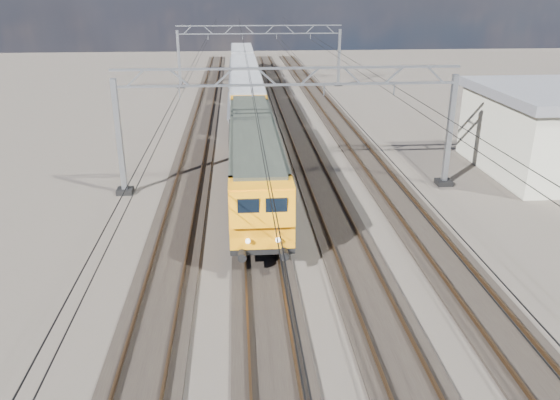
{
  "coord_description": "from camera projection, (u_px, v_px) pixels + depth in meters",
  "views": [
    {
      "loc": [
        -2.88,
        -26.31,
        11.17
      ],
      "look_at": [
        -1.1,
        -3.91,
        2.4
      ],
      "focal_mm": 35.0,
      "sensor_mm": 36.0,
      "label": 1
    }
  ],
  "objects": [
    {
      "name": "ground",
      "position": [
        295.0,
        215.0,
        28.7
      ],
      "size": [
        160.0,
        160.0,
        0.0
      ],
      "primitive_type": "plane",
      "color": "#28231E",
      "rests_on": "ground"
    },
    {
      "name": "track_outer_west",
      "position": [
        180.0,
        217.0,
        28.23
      ],
      "size": [
        2.6,
        140.0,
        0.3
      ],
      "color": "black",
      "rests_on": "ground"
    },
    {
      "name": "track_loco",
      "position": [
        257.0,
        215.0,
        28.53
      ],
      "size": [
        2.6,
        140.0,
        0.3
      ],
      "color": "black",
      "rests_on": "ground"
    },
    {
      "name": "track_inner_east",
      "position": [
        332.0,
        213.0,
        28.82
      ],
      "size": [
        2.6,
        140.0,
        0.3
      ],
      "color": "black",
      "rests_on": "ground"
    },
    {
      "name": "track_outer_east",
      "position": [
        406.0,
        210.0,
        29.12
      ],
      "size": [
        2.6,
        140.0,
        0.3
      ],
      "color": "black",
      "rests_on": "ground"
    },
    {
      "name": "catenary_gantry_mid",
      "position": [
        288.0,
        124.0,
        31.0
      ],
      "size": [
        19.9,
        0.9,
        7.11
      ],
      "color": "gray",
      "rests_on": "ground"
    },
    {
      "name": "catenary_gantry_far",
      "position": [
        260.0,
        53.0,
        64.43
      ],
      "size": [
        19.9,
        0.9,
        7.11
      ],
      "color": "gray",
      "rests_on": "ground"
    },
    {
      "name": "overhead_wires",
      "position": [
        282.0,
        81.0,
        34.04
      ],
      "size": [
        12.03,
        140.0,
        0.53
      ],
      "color": "black",
      "rests_on": "ground"
    },
    {
      "name": "locomotive",
      "position": [
        254.0,
        154.0,
        31.03
      ],
      "size": [
        2.76,
        21.1,
        3.62
      ],
      "color": "black",
      "rests_on": "ground"
    },
    {
      "name": "hopper_wagon_lead",
      "position": [
        247.0,
        97.0,
        47.49
      ],
      "size": [
        3.38,
        13.0,
        3.25
      ],
      "color": "black",
      "rests_on": "ground"
    },
    {
      "name": "hopper_wagon_mid",
      "position": [
        244.0,
        74.0,
        60.68
      ],
      "size": [
        3.38,
        13.0,
        3.25
      ],
      "color": "black",
      "rests_on": "ground"
    },
    {
      "name": "hopper_wagon_third",
      "position": [
        242.0,
        58.0,
        73.87
      ],
      "size": [
        3.38,
        13.0,
        3.25
      ],
      "color": "black",
      "rests_on": "ground"
    }
  ]
}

